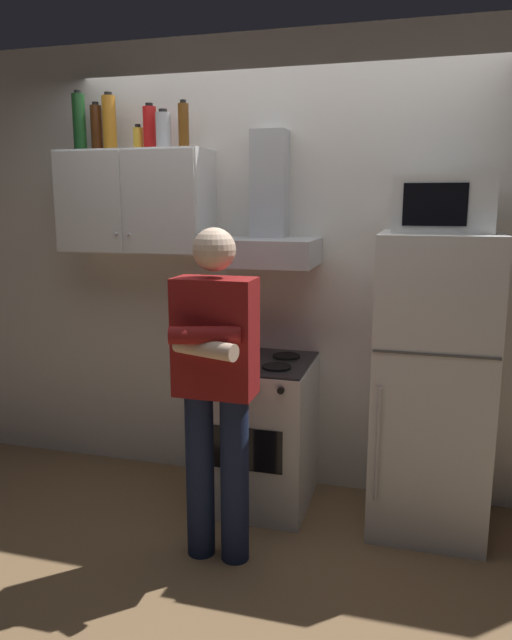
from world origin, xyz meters
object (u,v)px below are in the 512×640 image
(bottle_canister_steel, at_px, (163,130))
(bottle_spice_jar, at_px, (138,139))
(range_hood, at_px, (265,230))
(stove_oven, at_px, (259,432))
(bottle_rum_dark, at_px, (97,128))
(microwave, at_px, (443,204))
(bottle_beer_brown, at_px, (184,126))
(bottle_wine_green, at_px, (79,122))
(upper_cabinet, at_px, (136,202))
(person_standing, at_px, (216,384))
(bottle_soda_red, at_px, (150,128))
(bottle_liquor_amber, at_px, (109,123))
(refrigerator, at_px, (432,385))

(bottle_canister_steel, bearing_deg, bottle_spice_jar, 162.30)
(range_hood, bearing_deg, stove_oven, -90.00)
(bottle_rum_dark, bearing_deg, microwave, -3.83)
(bottle_rum_dark, height_order, bottle_beer_brown, bottle_rum_dark)
(bottle_spice_jar, xyz_separation_m, bottle_rum_dark, (-0.26, -0.01, 0.07))
(bottle_spice_jar, bearing_deg, bottle_wine_green, -171.61)
(upper_cabinet, distance_m, stove_oven, 1.55)
(person_standing, xyz_separation_m, bottle_soda_red, (-0.66, 0.76, 1.27))
(range_hood, distance_m, bottle_liquor_amber, 1.14)
(microwave, height_order, bottle_beer_brown, bottle_beer_brown)
(bottle_beer_brown, bearing_deg, bottle_soda_red, 175.15)
(stove_oven, distance_m, bottle_beer_brown, 1.82)
(stove_oven, distance_m, bottle_spice_jar, 1.87)
(bottle_soda_red, bearing_deg, bottle_rum_dark, -179.30)
(bottle_liquor_amber, bearing_deg, microwave, -3.72)
(stove_oven, xyz_separation_m, refrigerator, (0.95, 0.00, 0.37))
(upper_cabinet, xyz_separation_m, microwave, (1.75, -0.11, -0.01))
(microwave, height_order, bottle_liquor_amber, bottle_liquor_amber)
(microwave, distance_m, bottle_beer_brown, 1.51)
(microwave, distance_m, bottle_soda_red, 1.72)
(stove_oven, bearing_deg, bottle_soda_red, 167.46)
(upper_cabinet, height_order, bottle_spice_jar, bottle_spice_jar)
(person_standing, distance_m, bottle_wine_green, 1.86)
(bottle_rum_dark, bearing_deg, bottle_liquor_amber, -6.17)
(upper_cabinet, height_order, range_hood, range_hood)
(person_standing, height_order, bottle_canister_steel, bottle_canister_steel)
(bottle_beer_brown, bearing_deg, upper_cabinet, -177.49)
(refrigerator, distance_m, bottle_spice_jar, 2.19)
(bottle_wine_green, bearing_deg, bottle_canister_steel, -0.90)
(upper_cabinet, distance_m, bottle_canister_steel, 0.45)
(refrigerator, bearing_deg, person_standing, -148.77)
(microwave, bearing_deg, stove_oven, -178.85)
(person_standing, bearing_deg, refrigerator, 31.23)
(upper_cabinet, bearing_deg, refrigerator, -4.07)
(bottle_wine_green, bearing_deg, range_hood, 0.59)
(range_hood, bearing_deg, bottle_wine_green, -179.41)
(bottle_wine_green, relative_size, bottle_soda_red, 1.32)
(person_standing, distance_m, bottle_spice_jar, 1.62)
(stove_oven, relative_size, bottle_wine_green, 2.52)
(upper_cabinet, relative_size, bottle_canister_steel, 4.11)
(microwave, bearing_deg, bottle_beer_brown, 175.24)
(microwave, bearing_deg, upper_cabinet, 176.52)
(stove_oven, xyz_separation_m, person_standing, (-0.05, -0.61, 0.47))
(bottle_beer_brown, bearing_deg, refrigerator, -5.49)
(bottle_beer_brown, bearing_deg, bottle_liquor_amber, 179.46)
(upper_cabinet, relative_size, bottle_soda_red, 3.42)
(upper_cabinet, xyz_separation_m, bottle_liquor_amber, (-0.16, 0.02, 0.46))
(bottle_canister_steel, distance_m, bottle_beer_brown, 0.12)
(person_standing, distance_m, bottle_beer_brown, 1.54)
(bottle_liquor_amber, xyz_separation_m, bottle_beer_brown, (0.47, -0.00, -0.03))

